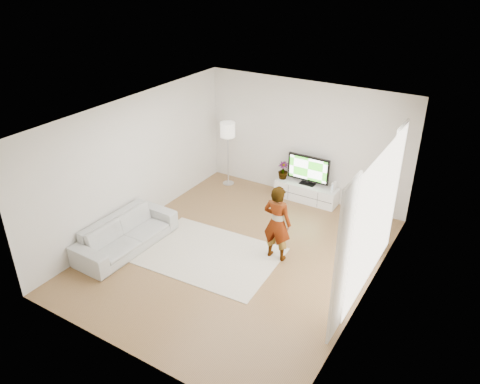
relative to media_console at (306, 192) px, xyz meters
The scene contains 17 objects.
floor 2.78m from the media_console, 94.41° to the right, with size 6.00×6.00×0.00m, color olive.
ceiling 3.79m from the media_console, 94.41° to the right, with size 6.00×6.00×0.00m, color white.
wall_left 4.05m from the media_console, 134.46° to the right, with size 0.02×6.00×2.80m, color silver.
wall_right 3.78m from the media_console, 50.41° to the right, with size 0.02×6.00×2.80m, color silver.
wall_back 1.23m from the media_console, 132.20° to the left, with size 5.00×0.02×2.80m, color silver.
wall_front 5.89m from the media_console, 92.12° to the right, with size 5.00×0.02×2.80m, color silver.
window 3.57m from the media_console, 47.40° to the right, with size 0.01×2.60×2.50m, color white.
curtain_near 4.50m from the media_console, 59.85° to the right, with size 0.04×0.70×2.60m, color white.
curtain_far 2.73m from the media_console, 28.04° to the right, with size 0.04×0.70×2.60m, color white.
media_console is the anchor object (origin of this frame).
television 0.60m from the media_console, 90.00° to the left, with size 1.02×0.20×0.71m.
game_console 0.73m from the media_console, ahead, with size 0.07×0.17×0.22m.
potted_plant 0.76m from the media_console, behind, with size 0.24×0.24×0.43m, color #3F7238.
rug 3.15m from the media_console, 102.27° to the right, with size 2.61×1.88×0.01m, color beige.
player 2.56m from the media_console, 79.17° to the right, with size 0.56×0.37×1.53m, color #334772.
sofa 4.32m from the media_console, 121.26° to the right, with size 2.18×0.85×0.64m, color #B4B4AF.
floor_lamp 2.39m from the media_console, behind, with size 0.36×0.36×1.63m.
Camera 1 is at (4.00, -6.46, 5.31)m, focal length 35.00 mm.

